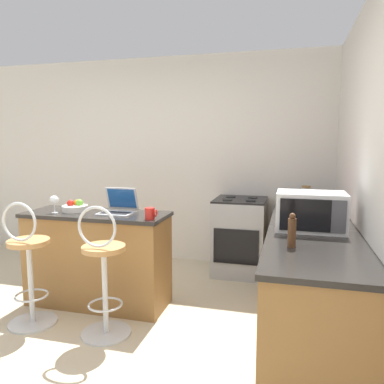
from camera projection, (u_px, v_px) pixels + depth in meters
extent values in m
plane|color=#BCAD8E|center=(81.00, 348.00, 2.81)|extent=(20.00, 20.00, 0.00)
cube|color=silver|center=(173.00, 160.00, 4.84)|extent=(12.00, 0.06, 2.60)
cube|color=olive|center=(98.00, 260.00, 3.55)|extent=(1.32, 0.49, 0.85)
cube|color=black|center=(96.00, 214.00, 3.49)|extent=(1.35, 0.52, 0.03)
cube|color=olive|center=(309.00, 274.00, 3.18)|extent=(0.64, 2.77, 0.85)
cube|color=black|center=(312.00, 223.00, 3.12)|extent=(0.67, 2.80, 0.03)
cylinder|color=silver|center=(33.00, 322.00, 3.20)|extent=(0.40, 0.40, 0.02)
cylinder|color=silver|center=(31.00, 283.00, 3.15)|extent=(0.04, 0.04, 0.69)
torus|color=silver|center=(32.00, 295.00, 3.17)|extent=(0.28, 0.28, 0.02)
cylinder|color=#B7844C|center=(28.00, 242.00, 3.11)|extent=(0.34, 0.34, 0.04)
torus|color=silver|center=(19.00, 222.00, 2.99)|extent=(0.32, 0.02, 0.32)
cylinder|color=silver|center=(106.00, 333.00, 3.02)|extent=(0.40, 0.40, 0.02)
cylinder|color=silver|center=(105.00, 292.00, 2.98)|extent=(0.04, 0.04, 0.69)
torus|color=silver|center=(105.00, 304.00, 2.99)|extent=(0.28, 0.28, 0.02)
cylinder|color=#B7844C|center=(104.00, 248.00, 2.93)|extent=(0.34, 0.34, 0.04)
torus|color=silver|center=(97.00, 227.00, 2.81)|extent=(0.32, 0.02, 0.32)
cube|color=#B7BABF|center=(116.00, 213.00, 3.43)|extent=(0.31, 0.23, 0.01)
cube|color=black|center=(115.00, 213.00, 3.42)|extent=(0.26, 0.13, 0.00)
cube|color=#B7BABF|center=(122.00, 198.00, 3.54)|extent=(0.31, 0.08, 0.21)
cube|color=#19478C|center=(122.00, 198.00, 3.53)|extent=(0.27, 0.06, 0.18)
cube|color=silver|center=(311.00, 211.00, 2.78)|extent=(0.50, 0.34, 0.29)
cube|color=black|center=(305.00, 215.00, 2.63)|extent=(0.35, 0.01, 0.23)
cube|color=#4C4C51|center=(339.00, 217.00, 2.57)|extent=(0.10, 0.01, 0.23)
cube|color=red|center=(310.00, 203.00, 3.40)|extent=(0.21, 0.24, 0.20)
cube|color=black|center=(305.00, 192.00, 3.40)|extent=(0.05, 0.17, 0.00)
cube|color=black|center=(315.00, 192.00, 3.38)|extent=(0.05, 0.17, 0.00)
cube|color=black|center=(297.00, 199.00, 3.43)|extent=(0.02, 0.02, 0.02)
cube|color=#9EA3A8|center=(240.00, 237.00, 4.39)|extent=(0.59, 0.60, 0.86)
cube|color=black|center=(236.00, 247.00, 4.10)|extent=(0.50, 0.01, 0.39)
cube|color=black|center=(240.00, 200.00, 4.33)|extent=(0.59, 0.60, 0.02)
cylinder|color=black|center=(227.00, 200.00, 4.24)|extent=(0.11, 0.11, 0.01)
cylinder|color=black|center=(251.00, 201.00, 4.18)|extent=(0.11, 0.11, 0.01)
cylinder|color=black|center=(231.00, 197.00, 4.47)|extent=(0.11, 0.11, 0.01)
cylinder|color=black|center=(253.00, 197.00, 4.41)|extent=(0.11, 0.11, 0.01)
cylinder|color=#4C2D19|center=(292.00, 233.00, 2.34)|extent=(0.05, 0.05, 0.18)
sphere|color=#4C2D19|center=(292.00, 216.00, 2.32)|extent=(0.04, 0.04, 0.04)
cylinder|color=silver|center=(55.00, 213.00, 3.46)|extent=(0.06, 0.06, 0.00)
cylinder|color=silver|center=(55.00, 208.00, 3.46)|extent=(0.01, 0.01, 0.09)
sphere|color=silver|center=(54.00, 200.00, 3.45)|extent=(0.08, 0.08, 0.08)
cylinder|color=white|center=(323.00, 198.00, 4.06)|extent=(0.08, 0.08, 0.10)
torus|color=white|center=(328.00, 198.00, 4.04)|extent=(0.01, 0.06, 0.06)
cylinder|color=silver|center=(75.00, 208.00, 3.55)|extent=(0.24, 0.24, 0.05)
sphere|color=red|center=(70.00, 203.00, 3.56)|extent=(0.07, 0.07, 0.07)
sphere|color=orange|center=(77.00, 203.00, 3.59)|extent=(0.06, 0.06, 0.06)
sphere|color=#66B233|center=(79.00, 203.00, 3.57)|extent=(0.07, 0.07, 0.07)
cylinder|color=silver|center=(306.00, 194.00, 4.19)|extent=(0.09, 0.09, 0.15)
cylinder|color=olive|center=(306.00, 187.00, 4.18)|extent=(0.10, 0.10, 0.02)
cylinder|color=red|center=(150.00, 214.00, 3.18)|extent=(0.08, 0.08, 0.10)
torus|color=red|center=(156.00, 213.00, 3.16)|extent=(0.01, 0.06, 0.06)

